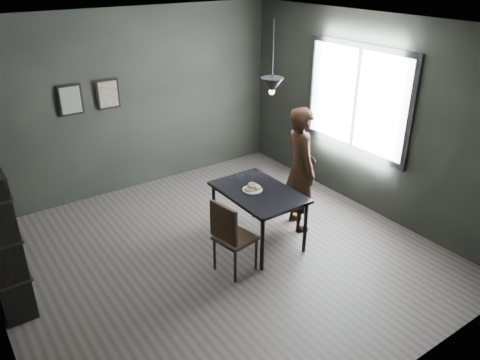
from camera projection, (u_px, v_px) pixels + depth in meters
ground at (220, 255)px, 5.95m from camera, size 5.00×5.00×0.00m
back_wall at (131, 103)px, 7.20m from camera, size 5.00×0.10×2.80m
ceiling at (215, 26)px, 4.74m from camera, size 5.00×5.00×0.02m
window_assembly at (356, 99)px, 6.68m from camera, size 0.04×1.96×1.56m
cafe_table at (258, 196)px, 5.97m from camera, size 0.80×1.20×0.75m
white_plate at (252, 190)px, 5.94m from camera, size 0.23×0.23×0.01m
donut_pile at (252, 187)px, 5.92m from camera, size 0.23×0.16×0.09m
woman at (301, 169)px, 6.26m from camera, size 0.60×0.73×1.73m
wood_chair at (230, 234)px, 5.41m from camera, size 0.48×0.48×0.95m
shelf_unit at (3, 246)px, 4.70m from camera, size 0.31×0.54×1.62m
pendant_lamp at (272, 85)px, 5.58m from camera, size 0.28×0.28×0.86m
framed_print_left at (71, 100)px, 6.62m from camera, size 0.34×0.04×0.44m
framed_print_right at (108, 94)px, 6.91m from camera, size 0.34×0.04×0.44m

